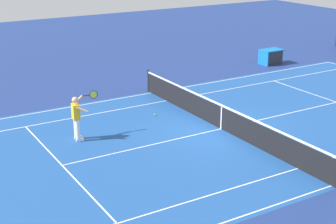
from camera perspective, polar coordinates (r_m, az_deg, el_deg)
ground_plane at (r=19.77m, az=5.95°, el=-1.89°), size 60.00×60.00×0.00m
court_slab at (r=19.77m, az=5.95°, el=-1.88°), size 24.20×11.40×0.00m
court_line_markings at (r=19.77m, az=5.95°, el=-1.88°), size 23.85×11.05×0.01m
tennis_net at (r=19.60m, az=6.00°, el=-0.55°), size 0.10×11.70×1.08m
tennis_player_near at (r=18.60m, az=-10.14°, el=-0.43°), size 1.11×0.77×1.70m
tennis_ball at (r=21.12m, az=-1.46°, el=-0.29°), size 0.07×0.07×0.07m
equipment_cart_tarped at (r=30.14m, az=11.41°, el=6.09°), size 1.25×0.84×0.85m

